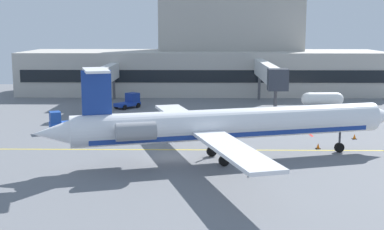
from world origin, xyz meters
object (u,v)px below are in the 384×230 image
Objects in this scene: regional_jet at (226,125)px; fuel_tank at (322,99)px; baggage_tug at (130,101)px; pushback_tractor at (60,122)px.

fuel_tank is at bearing 62.98° from regional_jet.
regional_jet is 32.51m from baggage_tug.
fuel_tank is (15.22, 29.83, -1.91)m from regional_jet.
regional_jet is 8.01× the size of baggage_tug.
baggage_tug is at bearing 112.74° from regional_jet.
regional_jet is at bearing -35.39° from pushback_tractor.
fuel_tank is (33.35, 16.95, 0.32)m from pushback_tractor.
fuel_tank reaches higher than pushback_tractor.
fuel_tank is at bearing 26.94° from pushback_tractor.
baggage_tug is 0.67× the size of fuel_tank.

